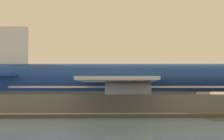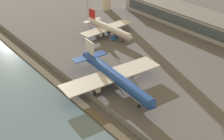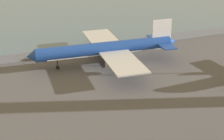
{
  "view_description": "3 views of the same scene",
  "coord_description": "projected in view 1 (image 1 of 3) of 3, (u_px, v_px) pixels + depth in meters",
  "views": [
    {
      "loc": [
        -4.94,
        -84.59,
        3.24
      ],
      "look_at": [
        -0.04,
        -3.79,
        6.44
      ],
      "focal_mm": 85.0,
      "sensor_mm": 36.0,
      "label": 1
    },
    {
      "loc": [
        84.44,
        -69.77,
        68.66
      ],
      "look_at": [
        -2.62,
        -0.5,
        4.42
      ],
      "focal_mm": 50.0,
      "sensor_mm": 36.0,
      "label": 2
    },
    {
      "loc": [
        43.41,
        102.02,
        46.23
      ],
      "look_at": [
        5.48,
        7.81,
        2.67
      ],
      "focal_mm": 60.0,
      "sensor_mm": 36.0,
      "label": 3
    }
  ],
  "objects": [
    {
      "name": "perimeter_fence",
      "position": [
        118.0,
        105.0,
        68.64
      ],
      "size": [
        280.0,
        0.1,
        2.78
      ],
      "color": "slate",
      "rests_on": "ground"
    },
    {
      "name": "shoreline_seawall",
      "position": [
        121.0,
        116.0,
        64.1
      ],
      "size": [
        320.0,
        3.0,
        0.5
      ],
      "color": "#474238",
      "rests_on": "ground"
    },
    {
      "name": "ground_plane",
      "position": [
        111.0,
        111.0,
        84.54
      ],
      "size": [
        500.0,
        500.0,
        0.0
      ],
      "primitive_type": "plane",
      "color": "#4C4C51"
    },
    {
      "name": "terminal_building",
      "position": [
        36.0,
        86.0,
        155.07
      ],
      "size": [
        99.49,
        18.72,
        9.54
      ],
      "color": "#9EA3AD",
      "rests_on": "ground"
    },
    {
      "name": "baggage_tug",
      "position": [
        117.0,
        109.0,
        71.64
      ],
      "size": [
        3.43,
        3.35,
        1.8
      ],
      "color": "white",
      "rests_on": "ground"
    },
    {
      "name": "cargo_jet_blue",
      "position": [
        128.0,
        79.0,
        81.24
      ],
      "size": [
        49.9,
        43.48,
        13.28
      ],
      "color": "#193D93",
      "rests_on": "ground"
    }
  ]
}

